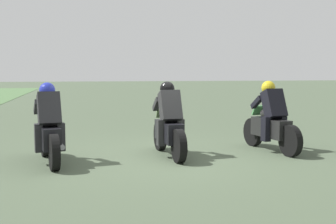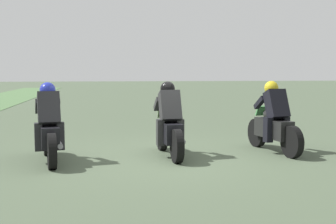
% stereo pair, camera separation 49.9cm
% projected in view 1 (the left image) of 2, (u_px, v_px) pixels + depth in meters
% --- Properties ---
extents(ground_plane, '(120.00, 120.00, 0.00)m').
position_uv_depth(ground_plane, '(166.00, 157.00, 9.00)').
color(ground_plane, '#46533E').
extents(rider_lane_a, '(2.03, 0.62, 1.51)m').
position_uv_depth(rider_lane_a, '(271.00, 122.00, 9.68)').
color(rider_lane_a, black).
rests_on(rider_lane_a, ground_plane).
extents(rider_lane_b, '(2.04, 0.56, 1.51)m').
position_uv_depth(rider_lane_b, '(169.00, 125.00, 9.10)').
color(rider_lane_b, black).
rests_on(rider_lane_b, ground_plane).
extents(rider_lane_c, '(2.03, 0.63, 1.51)m').
position_uv_depth(rider_lane_c, '(49.00, 130.00, 8.42)').
color(rider_lane_c, black).
rests_on(rider_lane_c, ground_plane).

